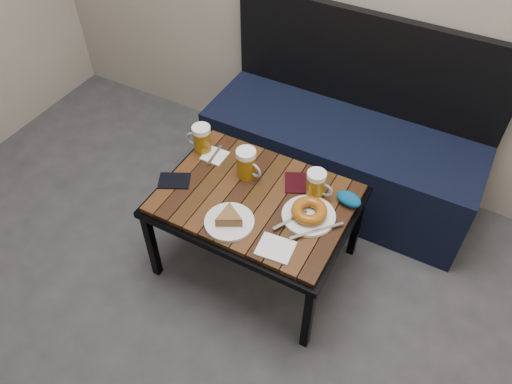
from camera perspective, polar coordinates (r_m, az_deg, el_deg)
The scene contains 12 objects.
bench at distance 2.67m, azimuth 9.70°, elevation 4.52°, with size 1.40×0.50×0.95m.
cafe_table at distance 2.16m, azimuth 0.00°, elevation -1.32°, with size 0.84×0.62×0.47m.
beer_mug_left at distance 2.31m, azimuth -6.25°, elevation 6.09°, with size 0.13×0.09×0.14m.
beer_mug_centre at distance 2.17m, azimuth -1.08°, elevation 3.29°, with size 0.13×0.10×0.14m.
beer_mug_right at distance 2.10m, azimuth 6.90°, elevation 0.87°, with size 0.12×0.08×0.13m.
plate_pie at distance 2.02m, azimuth -3.08°, elevation -3.14°, with size 0.20×0.20×0.06m.
plate_bagel at distance 2.04m, azimuth 6.06°, elevation -2.41°, with size 0.26×0.26×0.06m.
napkin_left at distance 2.31m, azimuth -4.73°, elevation 4.16°, with size 0.10×0.14×0.01m.
napkin_right at distance 1.95m, azimuth 2.25°, elevation -6.44°, with size 0.15×0.13×0.01m.
passport_navy at distance 2.22m, azimuth -9.32°, elevation 1.28°, with size 0.10×0.14×0.01m, color black.
passport_burgundy at distance 2.19m, azimuth 4.52°, elevation 1.06°, with size 0.09×0.13×0.01m, color black.
knit_pouch at distance 2.12m, azimuth 10.57°, elevation -0.79°, with size 0.11×0.07×0.05m, color navy.
Camera 1 is at (0.50, -0.17, 2.03)m, focal length 35.00 mm.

